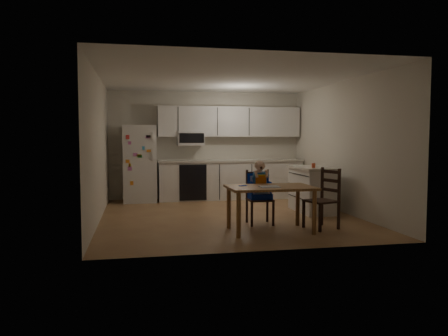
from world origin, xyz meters
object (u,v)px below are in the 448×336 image
kitchen_island (312,189)px  red_cup (314,165)px  refrigerator (140,164)px  dining_table (270,192)px  chair_side (326,194)px  chair_booster (259,186)px

kitchen_island → red_cup: bearing=-108.1°
red_cup → refrigerator: bearing=144.4°
dining_table → chair_side: chair_side is taller
chair_booster → chair_side: (0.94, -0.53, -0.10)m
dining_table → chair_booster: size_ratio=1.23×
red_cup → chair_booster: 1.44m
kitchen_island → chair_side: 1.51m
red_cup → dining_table: red_cup is taller
chair_booster → kitchen_island: bearing=36.4°
dining_table → refrigerator: bearing=118.4°
red_cup → chair_side: (-0.30, -1.21, -0.38)m
dining_table → chair_side: (0.94, 0.08, -0.06)m
refrigerator → red_cup: 3.89m
red_cup → chair_side: bearing=-103.8°
refrigerator → dining_table: 4.05m
kitchen_island → dining_table: size_ratio=0.91×
refrigerator → kitchen_island: size_ratio=1.44×
kitchen_island → red_cup: red_cup is taller
refrigerator → red_cup: size_ratio=19.89×
refrigerator → chair_booster: refrigerator is taller
refrigerator → chair_side: refrigerator is taller
refrigerator → red_cup: bearing=-35.6°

